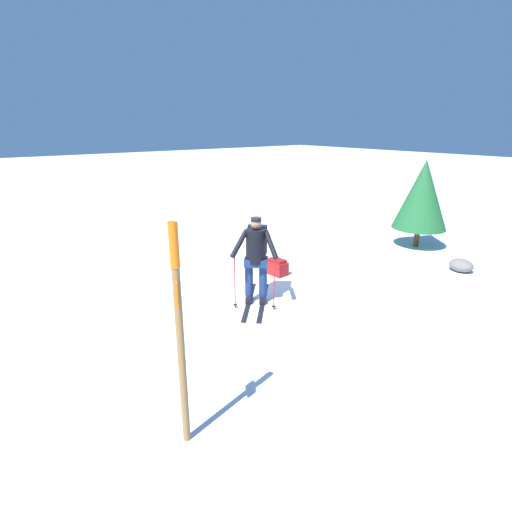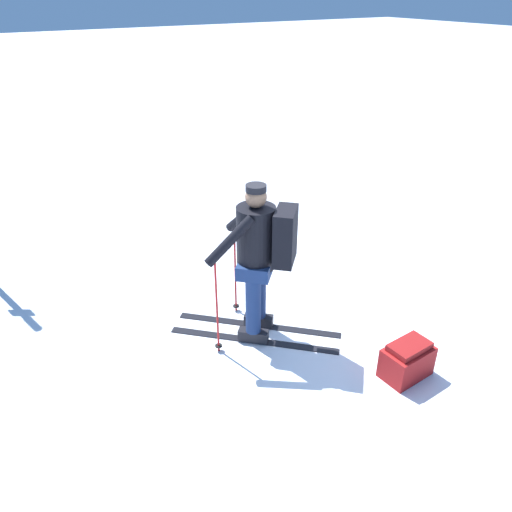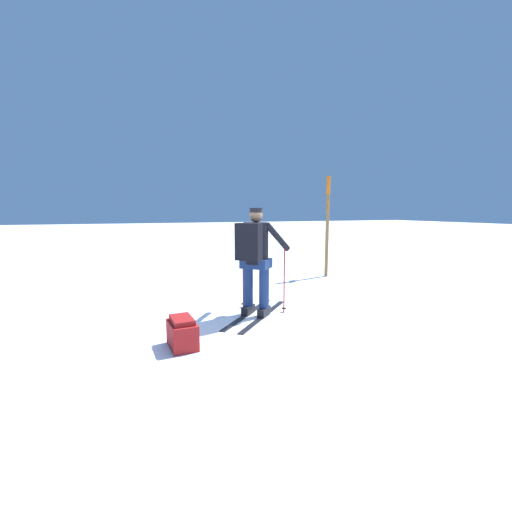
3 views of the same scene
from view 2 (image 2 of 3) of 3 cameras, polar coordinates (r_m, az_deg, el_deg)
name	(u,v)px [view 2 (image 2 of 3)]	position (r m, az deg, el deg)	size (l,w,h in m)	color
ground_plane	(321,328)	(5.34, 7.46, -8.18)	(80.00, 80.00, 0.00)	white
skier	(260,253)	(4.70, 0.45, 0.36)	(1.50, 1.44, 1.63)	black
dropped_backpack	(407,360)	(4.83, 16.87, -11.34)	(0.47, 0.32, 0.36)	maroon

